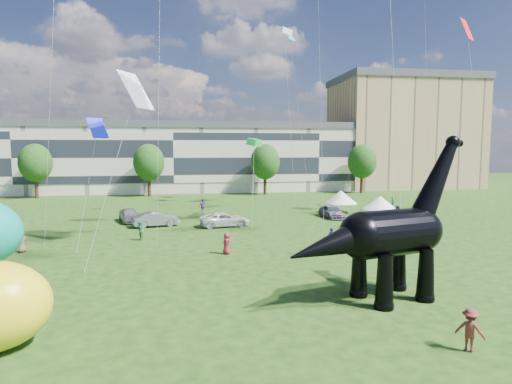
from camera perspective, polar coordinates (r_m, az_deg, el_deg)
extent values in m
plane|color=#16330C|center=(23.32, 4.56, -14.27)|extent=(220.00, 220.00, 0.00)
cube|color=beige|center=(83.39, -10.80, 4.23)|extent=(78.00, 11.00, 12.00)
cube|color=tan|center=(97.45, 18.95, 7.16)|extent=(28.00, 18.00, 22.00)
cylinder|color=#382314|center=(78.63, -27.21, 0.41)|extent=(0.56, 0.56, 3.20)
ellipsoid|color=#14380F|center=(78.39, -27.36, 3.85)|extent=(5.20, 5.20, 6.24)
cylinder|color=#382314|center=(74.91, -14.03, 0.64)|extent=(0.56, 0.56, 3.20)
ellipsoid|color=#14380F|center=(74.65, -14.12, 4.25)|extent=(5.20, 5.20, 6.24)
cylinder|color=#382314|center=(75.73, 1.21, 0.86)|extent=(0.56, 0.56, 3.20)
ellipsoid|color=#14380F|center=(75.48, 1.22, 4.44)|extent=(5.20, 5.20, 6.24)
cylinder|color=#382314|center=(80.82, 13.88, 1.00)|extent=(0.56, 0.56, 3.20)
ellipsoid|color=#14380F|center=(80.59, 13.96, 4.35)|extent=(5.20, 5.20, 6.24)
cone|color=black|center=(22.70, 16.77, -11.40)|extent=(1.17, 1.17, 2.75)
sphere|color=black|center=(23.08, 16.68, -14.28)|extent=(1.01, 1.01, 1.01)
cone|color=black|center=(24.19, 13.57, -10.25)|extent=(1.17, 1.17, 2.75)
sphere|color=black|center=(24.55, 13.50, -12.97)|extent=(1.01, 1.01, 1.01)
cone|color=black|center=(24.54, 21.69, -10.26)|extent=(1.17, 1.17, 2.75)
sphere|color=black|center=(24.90, 21.59, -12.95)|extent=(1.01, 1.01, 1.01)
cone|color=black|center=(25.93, 18.44, -9.30)|extent=(1.17, 1.17, 2.75)
sphere|color=black|center=(26.26, 18.36, -11.86)|extent=(1.01, 1.01, 1.01)
cylinder|color=black|center=(23.75, 17.66, -5.19)|extent=(4.38, 3.43, 2.48)
sphere|color=black|center=(22.52, 13.99, -5.68)|extent=(2.48, 2.48, 2.48)
sphere|color=black|center=(25.06, 20.94, -4.74)|extent=(2.39, 2.39, 2.39)
cone|color=black|center=(25.55, 22.92, 1.39)|extent=(3.70, 2.26, 4.86)
sphere|color=black|center=(26.33, 24.76, 6.02)|extent=(0.77, 0.77, 0.77)
cylinder|color=black|center=(26.54, 25.15, 5.90)|extent=(0.73, 0.56, 0.40)
cone|color=black|center=(21.47, 9.98, -6.98)|extent=(5.19, 3.16, 2.70)
imported|color=#A6A7AB|center=(49.06, -16.54, -2.96)|extent=(3.13, 4.93, 1.56)
imported|color=gray|center=(45.52, -13.20, -3.55)|extent=(4.91, 2.71, 1.53)
imported|color=silver|center=(44.50, -4.16, -3.68)|extent=(5.51, 3.18, 1.44)
imported|color=#595960|center=(50.87, 10.07, -2.62)|extent=(2.25, 4.83, 1.37)
cube|color=white|center=(50.86, 16.17, -2.27)|extent=(3.74, 3.74, 0.12)
cone|color=white|center=(50.76, 16.19, -1.36)|extent=(4.74, 4.74, 1.53)
cylinder|color=#999999|center=(48.96, 15.94, -3.23)|extent=(0.06, 0.06, 1.12)
cylinder|color=#999999|center=(50.81, 18.41, -2.98)|extent=(0.06, 0.06, 1.12)
cylinder|color=#999999|center=(51.15, 13.90, -2.80)|extent=(0.06, 0.06, 1.12)
cylinder|color=#999999|center=(52.93, 16.34, -2.58)|extent=(0.06, 0.06, 1.12)
cube|color=white|center=(54.95, 11.23, -1.52)|extent=(3.63, 3.63, 0.13)
cone|color=white|center=(54.86, 11.24, -0.63)|extent=(4.59, 4.59, 1.60)
cylinder|color=#999999|center=(53.29, 9.97, -2.35)|extent=(0.06, 0.06, 1.17)
cylinder|color=#999999|center=(53.92, 13.09, -2.32)|extent=(0.06, 0.06, 1.17)
cylinder|color=#999999|center=(56.20, 9.41, -1.93)|extent=(0.06, 0.06, 1.17)
cylinder|color=#999999|center=(56.79, 12.38, -1.91)|extent=(0.06, 0.06, 1.17)
cylinder|color=#999999|center=(50.13, -30.12, -3.55)|extent=(0.06, 0.06, 1.16)
imported|color=#358541|center=(38.87, -15.24, -5.04)|extent=(0.96, 1.04, 1.71)
imported|color=black|center=(50.33, 18.31, -2.70)|extent=(0.67, 1.66, 1.74)
imported|color=maroon|center=(19.63, 26.65, -16.10)|extent=(1.23, 1.25, 1.73)
imported|color=navy|center=(34.65, 10.08, -6.12)|extent=(0.74, 0.80, 1.83)
imported|color=#9F2738|center=(32.86, -3.93, -6.84)|extent=(0.92, 0.97, 1.67)
imported|color=teal|center=(61.85, 17.75, -1.24)|extent=(0.50, 0.64, 1.58)
imported|color=#67367A|center=(53.71, -7.15, -1.88)|extent=(1.09, 1.08, 1.85)
imported|color=#945C28|center=(38.16, 12.73, -5.08)|extent=(1.25, 0.80, 1.84)
imported|color=#8C5C46|center=(37.94, -28.76, -5.84)|extent=(0.96, 0.95, 1.67)
plane|color=silver|center=(36.70, -15.70, 12.93)|extent=(3.27, 3.96, 3.02)
plane|color=#1483D6|center=(64.11, 4.44, 20.21)|extent=(2.49, 2.45, 1.82)
plane|color=red|center=(56.12, 26.33, 18.89)|extent=(2.74, 2.43, 2.46)
cube|color=silver|center=(59.51, 3.80, 20.61)|extent=(2.39, 2.38, 0.88)
plane|color=#1624EC|center=(39.22, -20.37, 8.00)|extent=(2.30, 2.18, 1.75)
cube|color=green|center=(47.77, -0.24, 6.66)|extent=(2.09, 2.66, 0.96)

